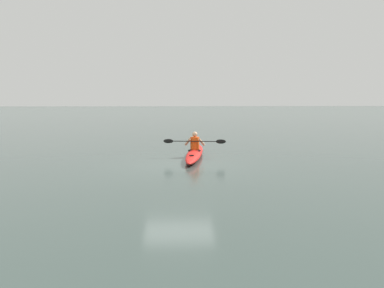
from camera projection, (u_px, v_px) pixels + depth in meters
The scene contains 3 objects.
ground_plane at pixel (179, 165), 14.73m from camera, with size 160.00×160.00×0.00m, color #384742.
kayak at pixel (195, 153), 16.49m from camera, with size 1.22×5.14×0.32m.
kayaker at pixel (195, 142), 16.49m from camera, with size 2.47×0.56×0.71m.
Camera 1 is at (0.22, 14.55, 2.46)m, focal length 38.67 mm.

